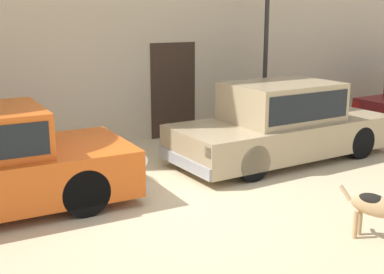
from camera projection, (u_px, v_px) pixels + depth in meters
name	position (u px, v px, depth m)	size (l,w,h in m)	color
ground_plane	(165.00, 204.00, 7.49)	(80.00, 80.00, 0.00)	#CCB78E
parked_sedan_second	(282.00, 122.00, 9.63)	(4.54, 1.84, 1.47)	tan
stray_dog_spotted	(381.00, 207.00, 6.12)	(0.42, 0.99, 0.71)	tan
street_lamp	(266.00, 32.00, 11.25)	(0.22, 0.22, 3.58)	#2D2B28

